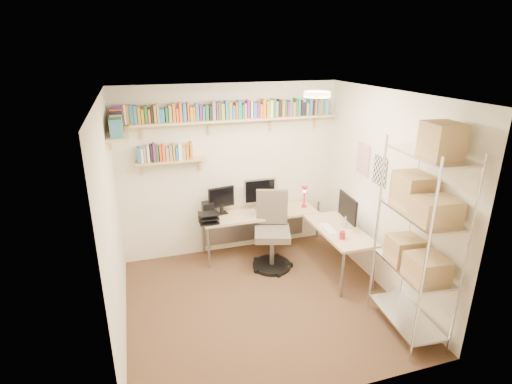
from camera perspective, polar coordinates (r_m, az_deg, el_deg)
ground at (r=5.10m, az=0.86°, el=-15.43°), size 3.20×3.20×0.00m
room_shell at (r=4.39m, az=1.01°, el=1.30°), size 3.24×3.04×2.52m
wall_shelves at (r=5.40m, az=-7.56°, el=9.96°), size 3.12×1.09×0.79m
corner_desk at (r=5.73m, az=2.31°, el=-3.69°), size 2.03×1.72×1.15m
office_chair at (r=5.64m, az=2.30°, el=-6.31°), size 0.60×0.61×1.09m
wire_rack at (r=4.30m, az=22.64°, el=-3.17°), size 0.52×0.95×2.33m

